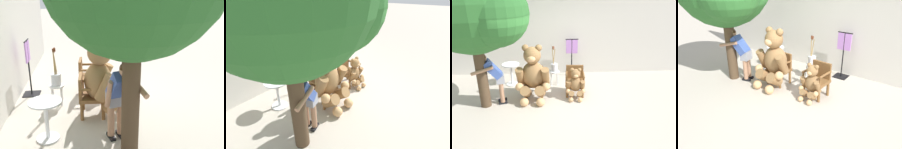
{
  "view_description": "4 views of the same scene",
  "coord_description": "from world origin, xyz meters",
  "views": [
    {
      "loc": [
        -5.28,
        0.76,
        2.47
      ],
      "look_at": [
        -0.03,
        0.12,
        0.67
      ],
      "focal_mm": 40.0,
      "sensor_mm": 36.0,
      "label": 1
    },
    {
      "loc": [
        -3.51,
        -1.94,
        2.78
      ],
      "look_at": [
        0.02,
        0.59,
        0.57
      ],
      "focal_mm": 28.0,
      "sensor_mm": 36.0,
      "label": 2
    },
    {
      "loc": [
        -0.06,
        -5.3,
        3.16
      ],
      "look_at": [
        0.26,
        0.22,
        0.82
      ],
      "focal_mm": 35.0,
      "sensor_mm": 36.0,
      "label": 3
    },
    {
      "loc": [
        2.98,
        -3.7,
        2.82
      ],
      "look_at": [
        0.15,
        0.12,
        0.64
      ],
      "focal_mm": 35.0,
      "sensor_mm": 36.0,
      "label": 4
    }
  ],
  "objects": [
    {
      "name": "brush_bucket",
      "position": [
        -0.01,
        1.36,
        0.64
      ],
      "size": [
        0.22,
        0.22,
        0.85
      ],
      "color": "silver",
      "rests_on": "white_stool"
    },
    {
      "name": "teddy_bear_small",
      "position": [
        0.6,
        0.36,
        0.46
      ],
      "size": [
        0.56,
        0.54,
        0.93
      ],
      "color": "olive",
      "rests_on": "ground"
    },
    {
      "name": "wooden_chair_right",
      "position": [
        0.61,
        0.65,
        0.46
      ],
      "size": [
        0.59,
        0.56,
        0.86
      ],
      "color": "brown",
      "rests_on": "ground"
    },
    {
      "name": "teddy_bear_large",
      "position": [
        -0.61,
        0.38,
        0.79
      ],
      "size": [
        0.97,
        0.93,
        1.61
      ],
      "color": "olive",
      "rests_on": "ground"
    },
    {
      "name": "back_wall",
      "position": [
        0.0,
        2.4,
        1.4
      ],
      "size": [
        10.0,
        0.16,
        2.8
      ],
      "primitive_type": "cube",
      "color": "beige",
      "rests_on": "ground"
    },
    {
      "name": "person_visitor",
      "position": [
        -1.63,
        0.19,
        0.89
      ],
      "size": [
        0.79,
        0.62,
        1.48
      ],
      "color": "black",
      "rests_on": "ground"
    },
    {
      "name": "clothing_display_stand",
      "position": [
        0.64,
        2.05,
        0.72
      ],
      "size": [
        0.44,
        0.4,
        1.36
      ],
      "color": "black",
      "rests_on": "ground"
    },
    {
      "name": "ground_plane",
      "position": [
        0.0,
        0.0,
        0.0
      ],
      "size": [
        60.0,
        60.0,
        0.0
      ],
      "primitive_type": "plane",
      "color": "#B2A899"
    },
    {
      "name": "round_side_table",
      "position": [
        -1.41,
        1.41,
        0.45
      ],
      "size": [
        0.56,
        0.56,
        0.72
      ],
      "color": "silver",
      "rests_on": "ground"
    },
    {
      "name": "wooden_chair_left",
      "position": [
        -0.6,
        0.65,
        0.46
      ],
      "size": [
        0.59,
        0.55,
        0.86
      ],
      "color": "brown",
      "rests_on": "ground"
    },
    {
      "name": "white_stool",
      "position": [
        -0.0,
        1.36,
        0.36
      ],
      "size": [
        0.34,
        0.34,
        0.46
      ],
      "color": "silver",
      "rests_on": "ground"
    }
  ]
}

